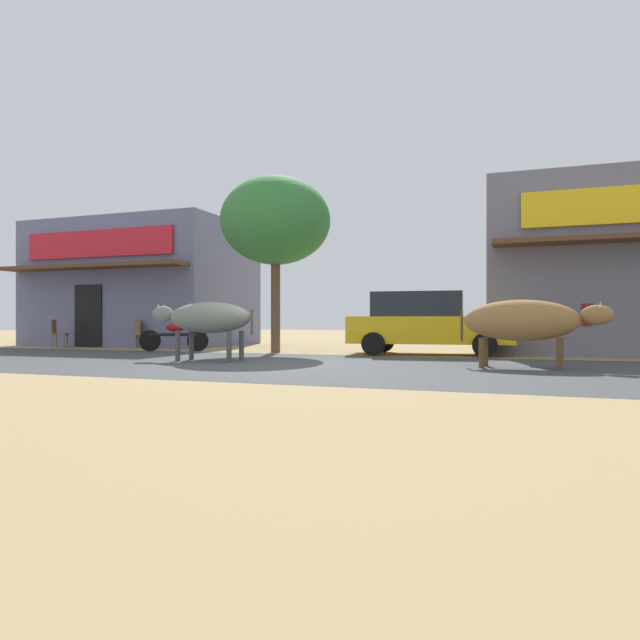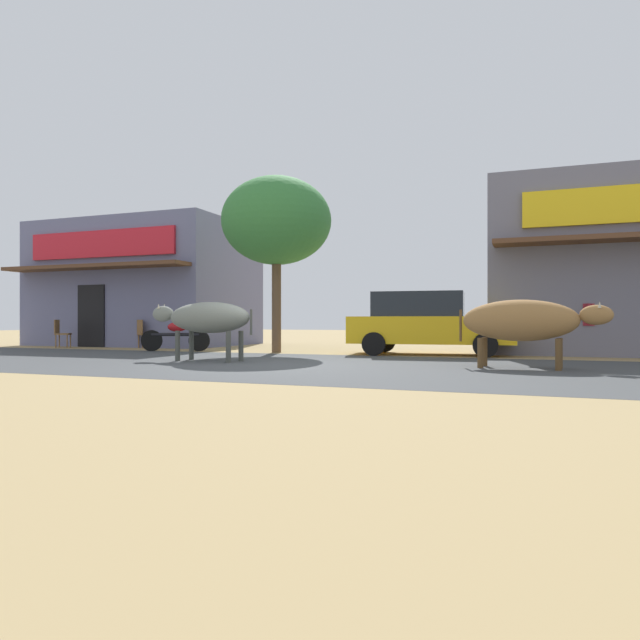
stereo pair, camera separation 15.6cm
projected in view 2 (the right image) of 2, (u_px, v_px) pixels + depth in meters
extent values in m
plane|color=tan|center=(282.00, 364.00, 11.67)|extent=(80.00, 80.00, 0.00)
cube|color=#3E4143|center=(282.00, 364.00, 11.67)|extent=(72.00, 6.78, 0.00)
cube|color=slate|center=(147.00, 285.00, 21.39)|extent=(7.34, 4.74, 4.44)
cube|color=red|center=(101.00, 244.00, 19.11)|extent=(5.87, 0.10, 0.90)
cube|color=brown|center=(92.00, 267.00, 18.75)|extent=(7.05, 0.90, 0.12)
cube|color=black|center=(91.00, 316.00, 19.29)|extent=(1.10, 0.06, 2.10)
cylinder|color=brown|center=(276.00, 304.00, 15.97)|extent=(0.26, 0.26, 2.69)
ellipsoid|color=#347838|center=(276.00, 221.00, 15.97)|extent=(3.07, 3.07, 2.46)
cube|color=gold|center=(431.00, 330.00, 14.97)|extent=(4.32, 2.06, 0.70)
cube|color=#1E2328|center=(419.00, 304.00, 15.05)|extent=(2.43, 1.76, 0.64)
cylinder|color=black|center=(485.00, 343.00, 15.42)|extent=(0.61, 0.23, 0.60)
cylinder|color=black|center=(485.00, 345.00, 13.79)|extent=(0.61, 0.23, 0.60)
cylinder|color=black|center=(384.00, 342.00, 16.15)|extent=(0.61, 0.23, 0.60)
cylinder|color=black|center=(374.00, 344.00, 14.52)|extent=(0.61, 0.23, 0.60)
cylinder|color=black|center=(199.00, 341.00, 16.62)|extent=(0.61, 0.29, 0.62)
cylinder|color=black|center=(152.00, 341.00, 16.64)|extent=(0.61, 0.29, 0.62)
cylinder|color=black|center=(175.00, 334.00, 16.63)|extent=(1.34, 0.57, 0.10)
ellipsoid|color=#A51419|center=(177.00, 327.00, 16.63)|extent=(0.61, 0.42, 0.28)
cylinder|color=black|center=(197.00, 325.00, 16.62)|extent=(0.06, 0.06, 0.60)
ellipsoid|color=slate|center=(209.00, 318.00, 12.57)|extent=(2.09, 0.84, 0.68)
ellipsoid|color=slate|center=(163.00, 314.00, 13.10)|extent=(0.58, 0.32, 0.36)
cone|color=beige|center=(158.00, 306.00, 13.03)|extent=(0.06, 0.06, 0.12)
cone|color=beige|center=(164.00, 306.00, 13.21)|extent=(0.06, 0.06, 0.12)
cylinder|color=#444842|center=(178.00, 346.00, 12.62)|extent=(0.11, 0.11, 0.67)
cylinder|color=#444842|center=(191.00, 345.00, 13.07)|extent=(0.11, 0.11, 0.67)
cylinder|color=#444842|center=(228.00, 347.00, 12.07)|extent=(0.11, 0.11, 0.67)
cylinder|color=#444842|center=(241.00, 346.00, 12.52)|extent=(0.11, 0.11, 0.67)
cylinder|color=#444842|center=(251.00, 322.00, 12.12)|extent=(0.05, 0.05, 0.55)
ellipsoid|color=olive|center=(520.00, 320.00, 10.70)|extent=(2.14, 0.86, 0.78)
ellipsoid|color=olive|center=(596.00, 315.00, 10.15)|extent=(0.58, 0.32, 0.36)
cone|color=beige|center=(599.00, 305.00, 10.22)|extent=(0.06, 0.06, 0.12)
cone|color=beige|center=(600.00, 305.00, 10.04)|extent=(0.06, 0.06, 0.12)
cylinder|color=brown|center=(560.00, 353.00, 10.64)|extent=(0.11, 0.11, 0.57)
cylinder|color=brown|center=(558.00, 355.00, 10.19)|extent=(0.11, 0.11, 0.57)
cylinder|color=brown|center=(485.00, 352.00, 11.21)|extent=(0.11, 0.11, 0.57)
cylinder|color=brown|center=(480.00, 353.00, 10.76)|extent=(0.11, 0.11, 0.57)
cylinder|color=brown|center=(461.00, 325.00, 11.16)|extent=(0.05, 0.05, 0.62)
cylinder|color=#3F3F47|center=(588.00, 341.00, 14.20)|extent=(0.14, 0.14, 0.77)
cylinder|color=#3F3F47|center=(588.00, 341.00, 14.03)|extent=(0.14, 0.14, 0.77)
cube|color=maroon|center=(588.00, 315.00, 14.11)|extent=(0.27, 0.41, 0.54)
sphere|color=tan|center=(588.00, 300.00, 14.11)|extent=(0.21, 0.21, 0.21)
cylinder|color=maroon|center=(587.00, 314.00, 14.36)|extent=(0.09, 0.09, 0.49)
cylinder|color=maroon|center=(589.00, 314.00, 13.87)|extent=(0.09, 0.09, 0.49)
cube|color=brown|center=(63.00, 334.00, 18.82)|extent=(0.59, 0.59, 0.05)
cube|color=brown|center=(57.00, 326.00, 18.79)|extent=(0.24, 0.41, 0.44)
cylinder|color=brown|center=(70.00, 341.00, 19.01)|extent=(0.04, 0.04, 0.43)
cylinder|color=brown|center=(67.00, 341.00, 18.66)|extent=(0.04, 0.04, 0.43)
cylinder|color=brown|center=(59.00, 341.00, 18.97)|extent=(0.04, 0.04, 0.43)
cylinder|color=brown|center=(56.00, 341.00, 18.62)|extent=(0.04, 0.04, 0.43)
cube|color=brown|center=(146.00, 334.00, 18.56)|extent=(0.61, 0.61, 0.05)
cube|color=brown|center=(140.00, 327.00, 18.44)|extent=(0.39, 0.27, 0.44)
cylinder|color=brown|center=(149.00, 341.00, 18.80)|extent=(0.04, 0.04, 0.43)
cylinder|color=brown|center=(153.00, 341.00, 18.52)|extent=(0.04, 0.04, 0.43)
cylinder|color=brown|center=(139.00, 341.00, 18.59)|extent=(0.04, 0.04, 0.43)
cylinder|color=brown|center=(142.00, 342.00, 18.31)|extent=(0.04, 0.04, 0.43)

